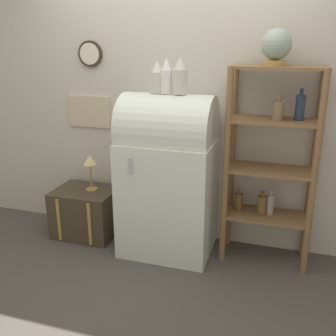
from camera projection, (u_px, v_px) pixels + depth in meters
name	position (u px, v px, depth m)	size (l,w,h in m)	color
ground_plane	(159.00, 262.00, 3.34)	(12.00, 12.00, 0.00)	#4C4742
wall_back	(179.00, 94.00, 3.44)	(7.00, 0.09, 2.70)	beige
refrigerator	(168.00, 174.00, 3.35)	(0.77, 0.63, 1.39)	silver
suitcase_trunk	(86.00, 212.00, 3.77)	(0.57, 0.46, 0.45)	#423828
shelf_unit	(271.00, 157.00, 3.14)	(0.72, 0.36, 1.62)	olive
globe	(276.00, 46.00, 2.86)	(0.22, 0.22, 0.26)	#AD8942
vase_left	(157.00, 78.00, 3.13)	(0.11, 0.11, 0.25)	beige
vase_center	(166.00, 77.00, 3.08)	(0.09, 0.09, 0.28)	white
vase_right	(180.00, 77.00, 3.05)	(0.11, 0.11, 0.29)	beige
desk_lamp	(90.00, 164.00, 3.61)	(0.13, 0.13, 0.35)	#AD8942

